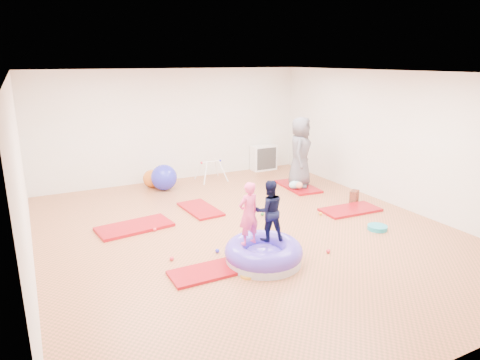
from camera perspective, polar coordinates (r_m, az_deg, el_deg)
name	(u,v)px	position (r m, az deg, el deg)	size (l,w,h in m)	color
room	(248,156)	(7.37, 1.06, 3.17)	(7.01, 8.01, 2.81)	#C46C47
gym_mat_front_left	(207,272)	(6.39, -4.41, -12.12)	(1.09, 0.54, 0.05)	#9C0B11
gym_mat_mid_left	(135,227)	(8.18, -13.88, -6.08)	(1.34, 0.67, 0.06)	#9C0B11
gym_mat_center_back	(200,209)	(8.90, -5.32, -3.88)	(1.15, 0.57, 0.05)	#9C0B11
gym_mat_right	(350,210)	(9.11, 14.49, -3.87)	(1.21, 0.61, 0.05)	#9C0B11
gym_mat_rear_right	(298,186)	(10.51, 7.70, -0.85)	(1.28, 0.64, 0.05)	#9C0B11
inflatable_cushion	(264,253)	(6.65, 3.16, -9.75)	(1.20, 1.20, 0.38)	silver
child_pink	(249,210)	(6.39, 1.14, -4.08)	(0.36, 0.23, 0.98)	#FF498E
child_navy	(269,208)	(6.56, 3.89, -3.68)	(0.47, 0.37, 0.96)	black
adult_caregiver	(300,152)	(10.28, 8.03, 3.72)	(0.82, 0.53, 1.67)	#595761
infant	(296,185)	(10.18, 7.52, -0.63)	(0.34, 0.35, 0.20)	#9DD5E8
ball_pit_balls	(245,234)	(7.60, 0.64, -7.27)	(3.36, 2.22, 0.07)	#292ACD
exercise_ball_blue	(164,177)	(10.31, -10.09, 0.34)	(0.61, 0.61, 0.61)	#292ACD
exercise_ball_orange	(152,179)	(10.61, -11.66, 0.19)	(0.43, 0.43, 0.43)	orange
infant_play_gym	(211,168)	(10.90, -3.89, 1.64)	(0.69, 0.65, 0.53)	white
cube_shelf	(264,158)	(12.04, 3.18, 3.00)	(0.70, 0.35, 0.70)	white
balance_disc	(377,228)	(8.27, 17.85, -6.07)	(0.36, 0.36, 0.08)	teal
backpack	(354,197)	(9.63, 14.99, -2.15)	(0.23, 0.14, 0.27)	#A94122
yellow_toy	(248,276)	(6.29, 1.01, -12.63)	(0.21, 0.21, 0.03)	gold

